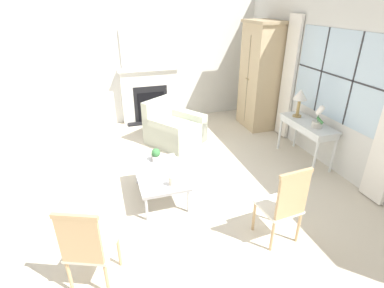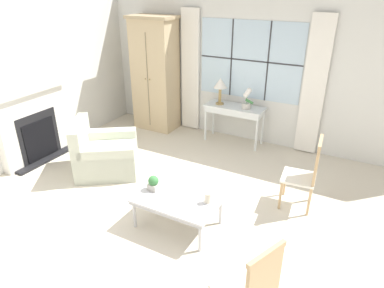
{
  "view_description": "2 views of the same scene",
  "coord_description": "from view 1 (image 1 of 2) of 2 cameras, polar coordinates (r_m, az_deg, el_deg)",
  "views": [
    {
      "loc": [
        3.91,
        -0.69,
        2.7
      ],
      "look_at": [
        -0.06,
        0.56,
        0.67
      ],
      "focal_mm": 28.0,
      "sensor_mm": 36.0,
      "label": 1
    },
    {
      "loc": [
        2.09,
        -3.09,
        2.88
      ],
      "look_at": [
        -0.07,
        0.9,
        0.72
      ],
      "focal_mm": 32.0,
      "sensor_mm": 36.0,
      "label": 2
    }
  ],
  "objects": [
    {
      "name": "ground_plane",
      "position": [
        4.8,
        -6.2,
        -8.32
      ],
      "size": [
        14.0,
        14.0,
        0.0
      ],
      "primitive_type": "plane",
      "color": "beige"
    },
    {
      "name": "wall_back_windowed",
      "position": [
        5.55,
        25.71,
        9.86
      ],
      "size": [
        7.2,
        0.14,
        2.8
      ],
      "color": "silver",
      "rests_on": "ground_plane"
    },
    {
      "name": "wall_left",
      "position": [
        7.18,
        -7.01,
        15.45
      ],
      "size": [
        0.06,
        7.2,
        2.8
      ],
      "primitive_type": "cube",
      "color": "silver",
      "rests_on": "ground_plane"
    },
    {
      "name": "fireplace",
      "position": [
        7.19,
        -8.07,
        9.81
      ],
      "size": [
        0.34,
        1.38,
        2.1
      ],
      "color": "black",
      "rests_on": "ground_plane"
    },
    {
      "name": "armoire",
      "position": [
        6.88,
        12.69,
        12.48
      ],
      "size": [
        0.94,
        0.62,
        2.3
      ],
      "color": "tan",
      "rests_on": "ground_plane"
    },
    {
      "name": "console_table",
      "position": [
        5.67,
        21.16,
        3.04
      ],
      "size": [
        1.13,
        0.44,
        0.74
      ],
      "color": "silver",
      "rests_on": "ground_plane"
    },
    {
      "name": "table_lamp",
      "position": [
        5.73,
        19.91,
        8.55
      ],
      "size": [
        0.25,
        0.25,
        0.51
      ],
      "color": "#9E7F47",
      "rests_on": "console_table"
    },
    {
      "name": "potted_orchid",
      "position": [
        5.4,
        22.95,
        4.55
      ],
      "size": [
        0.22,
        0.17,
        0.4
      ],
      "color": "#BCB7AD",
      "rests_on": "console_table"
    },
    {
      "name": "armchair_upholstered",
      "position": [
        6.14,
        -3.43,
        2.86
      ],
      "size": [
        1.31,
        1.3,
        0.88
      ],
      "color": "beige",
      "rests_on": "ground_plane"
    },
    {
      "name": "side_chair_wooden",
      "position": [
        3.68,
        17.3,
        -10.59
      ],
      "size": [
        0.48,
        0.48,
        1.05
      ],
      "color": "white",
      "rests_on": "ground_plane"
    },
    {
      "name": "accent_chair_wooden",
      "position": [
        3.2,
        -19.46,
        -17.76
      ],
      "size": [
        0.58,
        0.58,
        1.01
      ],
      "color": "beige",
      "rests_on": "ground_plane"
    },
    {
      "name": "coffee_table",
      "position": [
        4.41,
        -6.11,
        -5.86
      ],
      "size": [
        1.04,
        0.68,
        0.42
      ],
      "color": "#BCBCC1",
      "rests_on": "ground_plane"
    },
    {
      "name": "potted_plant_small",
      "position": [
        4.66,
        -6.84,
        -2.01
      ],
      "size": [
        0.14,
        0.14,
        0.2
      ],
      "color": "#BCB7AD",
      "rests_on": "coffee_table"
    },
    {
      "name": "pillar_candle",
      "position": [
        4.05,
        -3.86,
        -7.14
      ],
      "size": [
        0.12,
        0.12,
        0.15
      ],
      "color": "silver",
      "rests_on": "coffee_table"
    }
  ]
}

